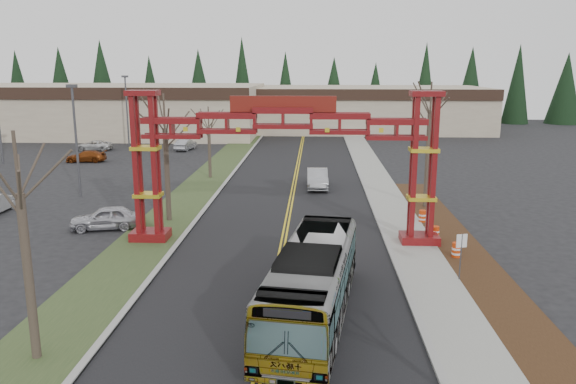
# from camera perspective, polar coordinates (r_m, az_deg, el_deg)

# --- Properties ---
(road) EXTENTS (12.00, 110.00, 0.02)m
(road) POSITION_cam_1_polar(r_m,az_deg,el_deg) (40.22, 0.09, -2.07)
(road) COLOR black
(road) RESTS_ON ground
(lane_line_left) EXTENTS (0.12, 100.00, 0.01)m
(lane_line_left) POSITION_cam_1_polar(r_m,az_deg,el_deg) (40.22, -0.08, -2.05)
(lane_line_left) COLOR yellow
(lane_line_left) RESTS_ON road
(lane_line_right) EXTENTS (0.12, 100.00, 0.01)m
(lane_line_right) POSITION_cam_1_polar(r_m,az_deg,el_deg) (40.21, 0.26, -2.05)
(lane_line_right) COLOR yellow
(lane_line_right) RESTS_ON road
(curb_right) EXTENTS (0.30, 110.00, 0.15)m
(curb_right) POSITION_cam_1_polar(r_m,az_deg,el_deg) (40.39, 8.85, -2.07)
(curb_right) COLOR #9C9B97
(curb_right) RESTS_ON ground
(sidewalk_right) EXTENTS (2.60, 110.00, 0.14)m
(sidewalk_right) POSITION_cam_1_polar(r_m,az_deg,el_deg) (40.57, 10.89, -2.08)
(sidewalk_right) COLOR gray
(sidewalk_right) RESTS_ON ground
(landscape_strip) EXTENTS (2.60, 50.00, 0.12)m
(landscape_strip) POSITION_cam_1_polar(r_m,az_deg,el_deg) (27.24, 20.77, -10.11)
(landscape_strip) COLOR black
(landscape_strip) RESTS_ON ground
(grass_median) EXTENTS (4.00, 110.00, 0.08)m
(grass_median) POSITION_cam_1_polar(r_m,az_deg,el_deg) (41.36, -11.05, -1.85)
(grass_median) COLOR #314522
(grass_median) RESTS_ON ground
(curb_left) EXTENTS (0.30, 110.00, 0.15)m
(curb_left) POSITION_cam_1_polar(r_m,az_deg,el_deg) (40.95, -8.54, -1.85)
(curb_left) COLOR #9C9B97
(curb_left) RESTS_ON ground
(gateway_arch) EXTENTS (18.20, 1.60, 8.90)m
(gateway_arch) POSITION_cam_1_polar(r_m,az_deg,el_deg) (32.20, -0.50, 5.08)
(gateway_arch) COLOR #590B10
(gateway_arch) RESTS_ON ground
(retail_building_west) EXTENTS (46.00, 22.30, 7.50)m
(retail_building_west) POSITION_cam_1_polar(r_m,az_deg,el_deg) (91.78, -17.66, 7.99)
(retail_building_west) COLOR tan
(retail_building_west) RESTS_ON ground
(retail_building_east) EXTENTS (38.00, 20.30, 7.00)m
(retail_building_east) POSITION_cam_1_polar(r_m,az_deg,el_deg) (94.41, 7.86, 8.42)
(retail_building_east) COLOR tan
(retail_building_east) RESTS_ON ground
(conifer_treeline) EXTENTS (116.10, 5.60, 13.00)m
(conifer_treeline) POSITION_cam_1_polar(r_m,az_deg,el_deg) (105.95, 2.00, 10.58)
(conifer_treeline) COLOR black
(conifer_treeline) RESTS_ON ground
(transit_bus) EXTENTS (4.28, 11.72, 3.19)m
(transit_bus) POSITION_cam_1_polar(r_m,az_deg,el_deg) (23.21, 2.51, -9.15)
(transit_bus) COLOR #A3A6AA
(transit_bus) RESTS_ON ground
(silver_sedan) EXTENTS (1.87, 5.03, 1.64)m
(silver_sedan) POSITION_cam_1_polar(r_m,az_deg,el_deg) (48.23, 3.00, 1.37)
(silver_sedan) COLOR #A5A8AD
(silver_sedan) RESTS_ON ground
(parked_car_near_a) EXTENTS (4.72, 2.74, 1.51)m
(parked_car_near_a) POSITION_cam_1_polar(r_m,az_deg,el_deg) (37.79, -18.01, -2.50)
(parked_car_near_a) COLOR #B7B7C0
(parked_car_near_a) RESTS_ON ground
(parked_car_mid_a) EXTENTS (4.43, 2.09, 1.25)m
(parked_car_mid_a) POSITION_cam_1_polar(r_m,az_deg,el_deg) (65.41, -19.84, 3.43)
(parked_car_mid_a) COLOR brown
(parked_car_mid_a) RESTS_ON ground
(parked_car_far_a) EXTENTS (2.11, 4.38, 1.38)m
(parked_car_far_a) POSITION_cam_1_polar(r_m,az_deg,el_deg) (71.56, -10.36, 4.76)
(parked_car_far_a) COLOR #9A9BA1
(parked_car_far_a) RESTS_ON ground
(parked_car_far_b) EXTENTS (4.57, 2.26, 1.25)m
(parked_car_far_b) POSITION_cam_1_polar(r_m,az_deg,el_deg) (74.29, -19.08, 4.50)
(parked_car_far_b) COLOR silver
(parked_car_far_b) RESTS_ON ground
(bare_tree_median_near) EXTENTS (3.21, 3.21, 8.17)m
(bare_tree_median_near) POSITION_cam_1_polar(r_m,az_deg,el_deg) (20.76, -25.59, -0.29)
(bare_tree_median_near) COLOR #382D26
(bare_tree_median_near) RESTS_ON ground
(bare_tree_median_mid) EXTENTS (3.45, 3.45, 8.52)m
(bare_tree_median_mid) POSITION_cam_1_polar(r_m,az_deg,el_deg) (37.76, -12.39, 6.23)
(bare_tree_median_mid) COLOR #382D26
(bare_tree_median_mid) RESTS_ON ground
(bare_tree_median_far) EXTENTS (2.91, 2.91, 6.65)m
(bare_tree_median_far) POSITION_cam_1_polar(r_m,az_deg,el_deg) (52.51, -8.05, 6.47)
(bare_tree_median_far) COLOR #382D26
(bare_tree_median_far) RESTS_ON ground
(bare_tree_right_far) EXTENTS (3.40, 3.40, 9.17)m
(bare_tree_right_far) POSITION_cam_1_polar(r_m,az_deg,el_deg) (41.64, 14.23, 7.64)
(bare_tree_right_far) COLOR #382D26
(bare_tree_right_far) RESTS_ON ground
(light_pole_near) EXTENTS (0.77, 0.39, 8.88)m
(light_pole_near) POSITION_cam_1_polar(r_m,az_deg,el_deg) (47.32, -20.77, 5.65)
(light_pole_near) COLOR #3F3F44
(light_pole_near) RESTS_ON ground
(light_pole_far) EXTENTS (0.79, 0.40, 9.12)m
(light_pole_far) POSITION_cam_1_polar(r_m,az_deg,el_deg) (76.37, -16.07, 8.42)
(light_pole_far) COLOR #3F3F44
(light_pole_far) RESTS_ON ground
(street_sign) EXTENTS (0.54, 0.19, 2.40)m
(street_sign) POSITION_cam_1_polar(r_m,az_deg,el_deg) (28.23, 17.19, -5.44)
(street_sign) COLOR #3F3F44
(street_sign) RESTS_ON ground
(barrel_south) EXTENTS (0.49, 0.49, 0.91)m
(barrel_south) POSITION_cam_1_polar(r_m,az_deg,el_deg) (31.86, 16.73, -5.75)
(barrel_south) COLOR red
(barrel_south) RESTS_ON ground
(barrel_mid) EXTENTS (0.48, 0.48, 0.88)m
(barrel_mid) POSITION_cam_1_polar(r_m,az_deg,el_deg) (34.82, 14.71, -4.09)
(barrel_mid) COLOR red
(barrel_mid) RESTS_ON ground
(barrel_north) EXTENTS (0.49, 0.49, 0.90)m
(barrel_north) POSITION_cam_1_polar(r_m,az_deg,el_deg) (38.36, 13.50, -2.47)
(barrel_north) COLOR red
(barrel_north) RESTS_ON ground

